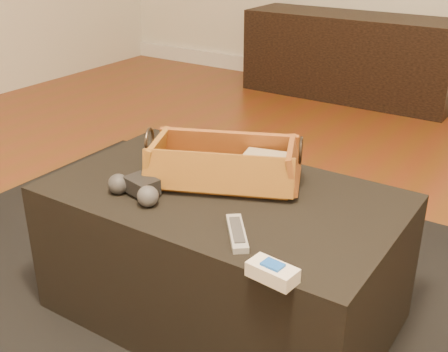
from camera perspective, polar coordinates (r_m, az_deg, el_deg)
The scene contains 11 objects.
floor at distance 1.92m, azimuth -5.46°, elevation -12.09°, with size 5.00×5.50×0.01m, color brown.
baseboard at distance 4.18m, azimuth 18.73°, elevation 8.33°, with size 5.00×0.04×0.12m, color white.
media_cabinet at distance 4.04m, azimuth 12.63°, elevation 11.76°, with size 1.44×0.45×0.56m, color black.
area_rug at distance 1.79m, azimuth -1.10°, elevation -14.46°, with size 2.60×2.00×0.01m, color black.
ottoman at distance 1.70m, azimuth -0.19°, elevation -7.91°, with size 1.00×0.60×0.42m, color black.
tv_remote at distance 1.63m, azimuth -0.93°, elevation 0.09°, with size 0.23×0.05×0.02m, color black.
cloth_bundle at distance 1.65m, azimuth 4.14°, elevation 1.13°, with size 0.12×0.08×0.07m, color tan.
wicker_basket at distance 1.63m, azimuth -0.06°, elevation 1.06°, with size 0.49×0.38×0.16m.
game_controller at distance 1.57m, azimuth -8.90°, elevation -1.24°, with size 0.18×0.11×0.06m.
silver_remote at distance 1.38m, azimuth 1.33°, elevation -5.77°, with size 0.13×0.15×0.02m.
cream_gadget at distance 1.22m, azimuth 4.95°, elevation -9.70°, with size 0.11×0.07×0.04m.
Camera 1 is at (0.99, -1.18, 1.13)m, focal length 45.00 mm.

